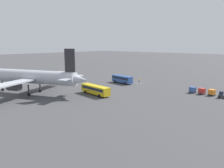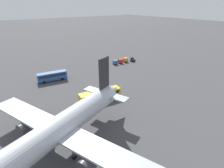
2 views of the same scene
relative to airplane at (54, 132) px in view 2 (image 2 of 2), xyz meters
The scene contains 9 objects.
ground_plane 45.00m from the airplane, 111.86° to the right, with size 600.00×600.00×0.00m, color #424244.
airplane is the anchor object (origin of this frame).
shuttle_bus_near 37.81m from the airplane, 107.57° to the right, with size 10.67×4.06×3.27m.
shuttle_bus_far 22.49m from the airplane, 143.56° to the right, with size 12.72×4.35×3.10m.
baggage_tug 63.02m from the airplane, 144.95° to the right, with size 2.44×1.69×2.10m.
worker_person 45.60m from the airplane, 110.44° to the right, with size 0.38×0.38×1.74m.
cargo_cart_orange 60.92m from the airplane, 142.08° to the right, with size 2.24×1.98×2.06m.
cargo_cart_red 58.40m from the airplane, 140.21° to the right, with size 2.24×1.98×2.06m.
cargo_cart_blue 55.99m from the airplane, 138.12° to the right, with size 2.24×1.98×2.06m.
Camera 2 is at (22.62, 66.80, 26.17)m, focal length 28.00 mm.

